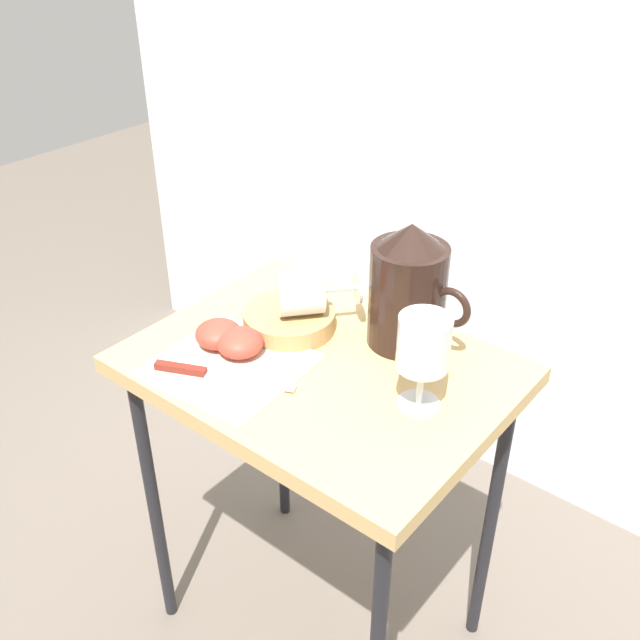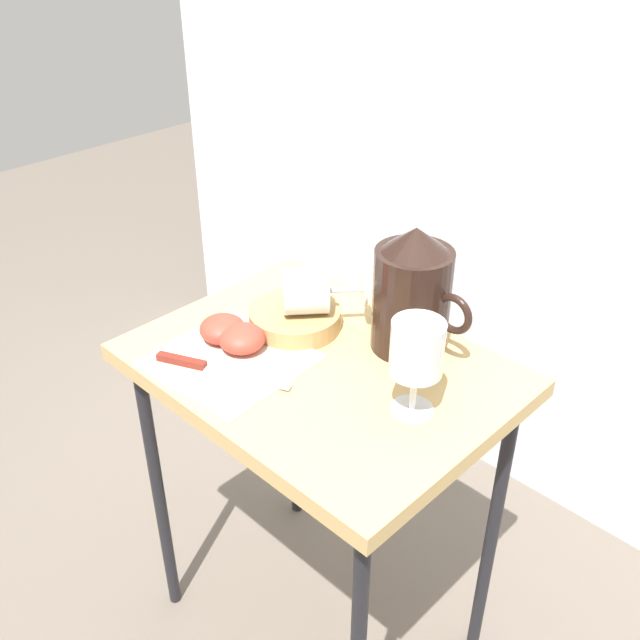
% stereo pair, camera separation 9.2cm
% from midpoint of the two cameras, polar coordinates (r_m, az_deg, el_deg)
% --- Properties ---
extents(ground_plane, '(6.00, 6.00, 0.00)m').
position_cam_midpoint_polar(ground_plane, '(1.66, 1.71, -22.34)').
color(ground_plane, '#665B51').
extents(curtain_drape, '(2.40, 0.03, 1.98)m').
position_cam_midpoint_polar(curtain_drape, '(1.56, 19.90, 17.02)').
color(curtain_drape, white).
rests_on(curtain_drape, ground_plane).
extents(table, '(0.60, 0.45, 0.66)m').
position_cam_midpoint_polar(table, '(1.22, 2.16, -5.87)').
color(table, tan).
rests_on(table, ground_plane).
extents(linen_napkin, '(0.24, 0.23, 0.00)m').
position_cam_midpoint_polar(linen_napkin, '(1.19, -4.79, -3.21)').
color(linen_napkin, beige).
rests_on(linen_napkin, table).
extents(basket_tray, '(0.16, 0.16, 0.03)m').
position_cam_midpoint_polar(basket_tray, '(1.26, 0.11, 0.07)').
color(basket_tray, tan).
rests_on(basket_tray, table).
extents(pitcher, '(0.18, 0.13, 0.22)m').
position_cam_midpoint_polar(pitcher, '(1.19, 9.38, 1.52)').
color(pitcher, black).
rests_on(pitcher, table).
extents(wine_glass_upright, '(0.08, 0.08, 0.15)m').
position_cam_midpoint_polar(wine_glass_upright, '(1.04, 10.07, -2.64)').
color(wine_glass_upright, silver).
rests_on(wine_glass_upright, table).
extents(wine_glass_tipped_near, '(0.14, 0.15, 0.08)m').
position_cam_midpoint_polar(wine_glass_tipped_near, '(1.23, 1.21, 2.20)').
color(wine_glass_tipped_near, silver).
rests_on(wine_glass_tipped_near, basket_tray).
extents(apple_half_left, '(0.08, 0.08, 0.04)m').
position_cam_midpoint_polar(apple_half_left, '(1.22, -5.51, -0.73)').
color(apple_half_left, '#CC3D2D').
rests_on(apple_half_left, linen_napkin).
extents(apple_half_right, '(0.08, 0.08, 0.04)m').
position_cam_midpoint_polar(apple_half_right, '(1.20, -3.94, -1.50)').
color(apple_half_right, '#CC3D2D').
rests_on(apple_half_right, linen_napkin).
extents(knife, '(0.22, 0.11, 0.01)m').
position_cam_midpoint_polar(knife, '(1.17, -6.93, -3.66)').
color(knife, silver).
rests_on(knife, linen_napkin).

